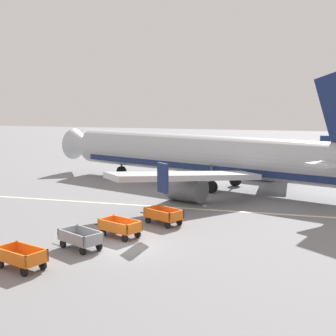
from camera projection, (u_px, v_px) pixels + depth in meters
name	position (u px, v px, depth m)	size (l,w,h in m)	color
ground_plane	(126.00, 247.00, 27.83)	(220.00, 220.00, 0.00)	slate
apron_stripe	(174.00, 208.00, 37.88)	(120.00, 0.36, 0.01)	silver
airplane	(211.00, 156.00, 46.04)	(36.26, 29.55, 11.34)	#B2B7BC
baggage_cart_second_in_row	(21.00, 257.00, 24.11)	(3.59, 2.17, 1.07)	orange
baggage_cart_third_in_row	(81.00, 239.00, 27.35)	(3.49, 2.40, 1.07)	gray
baggage_cart_fourth_in_row	(120.00, 227.00, 29.74)	(3.56, 2.26, 1.07)	orange
baggage_cart_far_end	(163.00, 216.00, 32.77)	(3.47, 2.43, 1.07)	orange
traffic_cone_near_plane	(131.00, 225.00, 31.37)	(0.54, 0.54, 0.71)	orange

